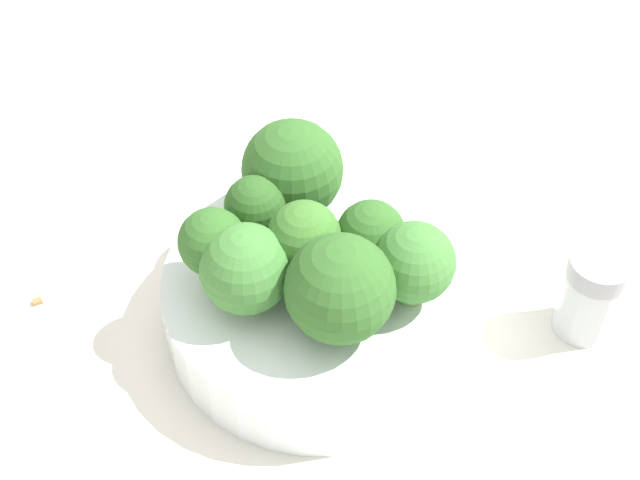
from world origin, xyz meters
TOP-DOWN VIEW (x-y plane):
  - ground_plane at (0.00, 0.00)m, footprint 3.00×3.00m
  - bowl at (0.00, 0.00)m, footprint 0.17×0.17m
  - broccoli_floret_0 at (-0.01, 0.00)m, footprint 0.04×0.04m
  - broccoli_floret_1 at (0.03, 0.00)m, footprint 0.04×0.04m
  - broccoli_floret_2 at (0.04, -0.03)m, footprint 0.04×0.04m
  - broccoli_floret_3 at (-0.03, 0.03)m, footprint 0.03×0.03m
  - broccoli_floret_4 at (0.00, -0.03)m, footprint 0.06×0.06m
  - broccoli_floret_5 at (-0.04, -0.01)m, footprint 0.05×0.05m
  - broccoli_floret_6 at (0.00, 0.05)m, footprint 0.06×0.06m
  - broccoli_floret_7 at (-0.05, 0.01)m, footprint 0.04×0.04m
  - pepper_shaker at (0.14, -0.04)m, footprint 0.03×0.03m
  - almond_crumb_1 at (-0.15, 0.06)m, footprint 0.01×0.00m

SIDE VIEW (x-z plane):
  - ground_plane at x=0.00m, z-range 0.00..0.00m
  - almond_crumb_1 at x=-0.15m, z-range 0.00..0.01m
  - bowl at x=0.00m, z-range 0.00..0.04m
  - pepper_shaker at x=0.14m, z-range 0.00..0.06m
  - broccoli_floret_1 at x=0.03m, z-range 0.04..0.09m
  - broccoli_floret_2 at x=0.04m, z-range 0.04..0.09m
  - broccoli_floret_3 at x=-0.03m, z-range 0.04..0.09m
  - broccoli_floret_5 at x=-0.04m, z-range 0.04..0.09m
  - broccoli_floret_7 at x=-0.05m, z-range 0.04..0.09m
  - broccoli_floret_4 at x=0.00m, z-range 0.04..0.10m
  - broccoli_floret_6 at x=0.00m, z-range 0.04..0.10m
  - broccoli_floret_0 at x=-0.01m, z-range 0.04..0.10m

